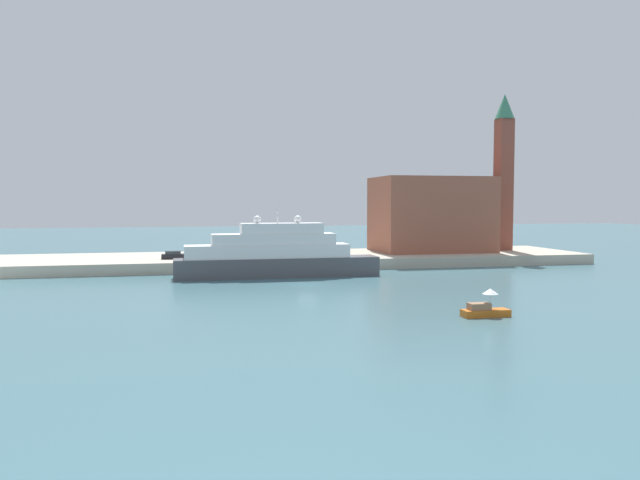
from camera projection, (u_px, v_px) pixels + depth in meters
ground at (308, 285)px, 81.65m from camera, size 400.00×400.00×0.00m
quay_dock at (277, 260)px, 107.85m from camera, size 110.00×21.91×1.76m
large_yacht at (275, 256)px, 90.51m from camera, size 29.93×4.59×10.70m
small_motorboat at (485, 308)px, 59.21m from camera, size 4.63×1.53×2.71m
harbor_building at (431, 214)px, 115.70m from camera, size 20.81×14.15×13.86m
bell_tower at (504, 166)px, 117.72m from camera, size 3.67×3.67×29.69m
parked_car at (174, 255)px, 100.08m from camera, size 4.08×1.87×1.30m
person_figure at (212, 256)px, 96.69m from camera, size 0.36×0.36×1.82m
mooring_bollard at (335, 257)px, 99.61m from camera, size 0.43×0.43×0.81m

